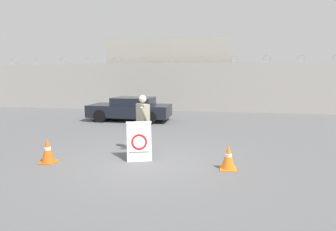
{
  "coord_description": "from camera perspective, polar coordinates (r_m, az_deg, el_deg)",
  "views": [
    {
      "loc": [
        1.89,
        -7.02,
        2.36
      ],
      "look_at": [
        0.42,
        1.2,
        1.13
      ],
      "focal_mm": 28.0,
      "sensor_mm": 36.0,
      "label": 1
    }
  ],
  "objects": [
    {
      "name": "ground_plane",
      "position": [
        7.65,
        -4.75,
        -9.62
      ],
      "size": [
        90.0,
        90.0,
        0.0
      ],
      "primitive_type": "plane",
      "color": "#5B5B5E"
    },
    {
      "name": "perimeter_wall",
      "position": [
        18.29,
        4.22,
        6.18
      ],
      "size": [
        36.0,
        0.3,
        3.77
      ],
      "color": "#ADA8A0",
      "rests_on": "ground_plane"
    },
    {
      "name": "building_block",
      "position": [
        22.96,
        1.25,
        8.99
      ],
      "size": [
        9.3,
        6.88,
        5.21
      ],
      "color": "#B2ADA3",
      "rests_on": "ground_plane"
    },
    {
      "name": "barricade_sign",
      "position": [
        7.66,
        -6.31,
        -5.41
      ],
      "size": [
        0.9,
        0.94,
        1.09
      ],
      "rotation": [
        0.0,
        0.0,
        0.31
      ],
      "color": "white",
      "rests_on": "ground_plane"
    },
    {
      "name": "security_guard",
      "position": [
        8.23,
        -5.49,
        -1.07
      ],
      "size": [
        0.55,
        0.65,
        1.8
      ],
      "rotation": [
        0.0,
        0.0,
        -0.7
      ],
      "color": "#514C42",
      "rests_on": "ground_plane"
    },
    {
      "name": "traffic_cone_near",
      "position": [
        6.97,
        12.99,
        -8.84
      ],
      "size": [
        0.42,
        0.42,
        0.65
      ],
      "color": "orange",
      "rests_on": "ground_plane"
    },
    {
      "name": "traffic_cone_mid",
      "position": [
        8.01,
        -24.72,
        -6.94
      ],
      "size": [
        0.4,
        0.4,
        0.7
      ],
      "color": "orange",
      "rests_on": "ground_plane"
    },
    {
      "name": "parked_car_front_coupe",
      "position": [
        14.41,
        -8.12,
        1.46
      ],
      "size": [
        4.39,
        1.97,
        1.27
      ],
      "rotation": [
        0.0,
        0.0,
        3.13
      ],
      "color": "black",
      "rests_on": "ground_plane"
    }
  ]
}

